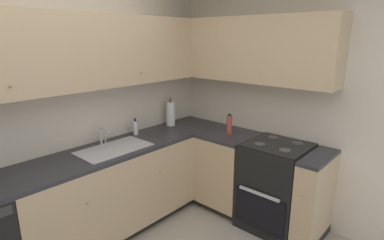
# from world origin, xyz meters

# --- Properties ---
(wall_back) EXTENTS (3.97, 0.05, 2.55)m
(wall_back) POSITION_xyz_m (0.00, 1.50, 1.27)
(wall_back) COLOR beige
(wall_back) RESTS_ON ground_plane
(wall_right) EXTENTS (0.05, 3.05, 2.55)m
(wall_right) POSITION_xyz_m (1.96, 0.00, 1.27)
(wall_right) COLOR beige
(wall_right) RESTS_ON ground_plane
(lower_cabinets_back) EXTENTS (1.87, 0.62, 0.88)m
(lower_cabinets_back) POSITION_xyz_m (0.40, 1.18, 0.44)
(lower_cabinets_back) COLOR tan
(lower_cabinets_back) RESTS_ON ground_plane
(countertop_back) EXTENTS (3.07, 0.60, 0.03)m
(countertop_back) POSITION_xyz_m (0.40, 1.17, 0.90)
(countertop_back) COLOR #2D2D33
(countertop_back) RESTS_ON lower_cabinets_back
(lower_cabinets_right) EXTENTS (0.62, 1.40, 0.88)m
(lower_cabinets_right) POSITION_xyz_m (1.64, 0.32, 0.44)
(lower_cabinets_right) COLOR tan
(lower_cabinets_right) RESTS_ON ground_plane
(countertop_right) EXTENTS (0.60, 1.40, 0.03)m
(countertop_right) POSITION_xyz_m (1.64, 0.32, 0.90)
(countertop_right) COLOR #2D2D33
(countertop_right) RESTS_ON lower_cabinets_right
(oven_range) EXTENTS (0.68, 0.62, 1.07)m
(oven_range) POSITION_xyz_m (1.66, -0.01, 0.47)
(oven_range) COLOR black
(oven_range) RESTS_ON ground_plane
(upper_cabinets_back) EXTENTS (2.75, 0.34, 0.68)m
(upper_cabinets_back) POSITION_xyz_m (0.24, 1.31, 1.85)
(upper_cabinets_back) COLOR tan
(upper_cabinets_right) EXTENTS (0.32, 1.95, 0.68)m
(upper_cabinets_right) POSITION_xyz_m (1.78, 0.50, 1.85)
(upper_cabinets_right) COLOR tan
(sink) EXTENTS (0.70, 0.40, 0.10)m
(sink) POSITION_xyz_m (0.47, 1.14, 0.88)
(sink) COLOR #B7B7BC
(sink) RESTS_ON countertop_back
(faucet) EXTENTS (0.07, 0.16, 0.18)m
(faucet) POSITION_xyz_m (0.47, 1.35, 1.03)
(faucet) COLOR silver
(faucet) RESTS_ON countertop_back
(soap_bottle) EXTENTS (0.05, 0.05, 0.19)m
(soap_bottle) POSITION_xyz_m (0.90, 1.35, 1.00)
(soap_bottle) COLOR silver
(soap_bottle) RESTS_ON countertop_back
(paper_towel_roll) EXTENTS (0.11, 0.11, 0.36)m
(paper_towel_roll) POSITION_xyz_m (1.43, 1.33, 1.07)
(paper_towel_roll) COLOR white
(paper_towel_roll) RESTS_ON countertop_back
(oil_bottle) EXTENTS (0.06, 0.06, 0.23)m
(oil_bottle) POSITION_xyz_m (1.64, 0.59, 1.02)
(oil_bottle) COLOR #BF4C3F
(oil_bottle) RESTS_ON countertop_right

